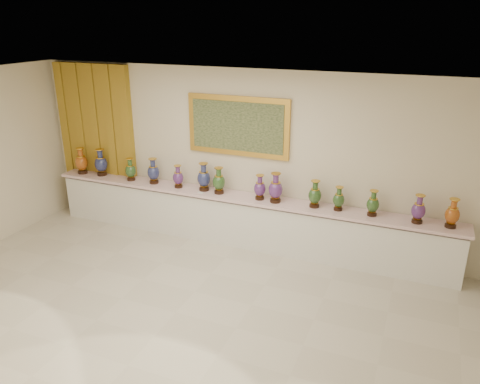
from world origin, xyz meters
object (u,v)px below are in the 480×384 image
at_px(vase_1, 101,164).
at_px(vase_2, 131,170).
at_px(vase_0, 81,162).
at_px(counter, 240,220).

height_order(vase_1, vase_2, vase_1).
distance_m(vase_0, vase_1, 0.43).
height_order(counter, vase_0, vase_0).
distance_m(counter, vase_2, 2.27).
height_order(vase_0, vase_2, vase_0).
distance_m(counter, vase_1, 2.95).
bearing_deg(counter, vase_0, -179.11).
relative_size(vase_1, vase_2, 1.22).
relative_size(counter, vase_1, 14.06).
height_order(counter, vase_1, vase_1).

